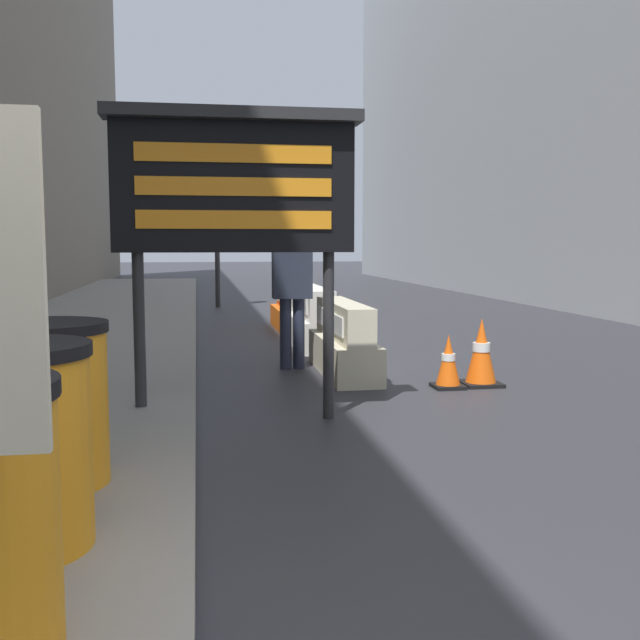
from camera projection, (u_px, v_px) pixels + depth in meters
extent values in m
cylinder|color=orange|center=(10.00, 453.00, 3.44)|extent=(0.73, 0.73, 0.90)
cylinder|color=black|center=(6.00, 351.00, 3.39)|extent=(0.76, 0.76, 0.06)
cylinder|color=orange|center=(44.00, 409.00, 4.36)|extent=(0.73, 0.73, 0.90)
cylinder|color=black|center=(41.00, 327.00, 4.32)|extent=(0.76, 0.76, 0.06)
cylinder|color=#28282B|center=(140.00, 340.00, 6.43)|extent=(0.10, 0.10, 1.50)
cylinder|color=#28282B|center=(328.00, 336.00, 6.70)|extent=(0.10, 0.10, 1.50)
cube|color=black|center=(234.00, 188.00, 6.43)|extent=(2.07, 0.24, 1.11)
cube|color=#28282B|center=(234.00, 114.00, 6.30)|extent=(2.19, 0.34, 0.10)
cube|color=orange|center=(235.00, 153.00, 6.27)|extent=(1.65, 0.02, 0.16)
cube|color=orange|center=(235.00, 187.00, 6.30)|extent=(1.65, 0.02, 0.16)
cube|color=orange|center=(235.00, 220.00, 6.33)|extent=(1.65, 0.02, 0.16)
cube|color=beige|center=(344.00, 356.00, 9.02)|extent=(0.54, 2.07, 0.44)
cube|color=beige|center=(344.00, 320.00, 8.97)|extent=(0.32, 2.07, 0.44)
cube|color=white|center=(330.00, 320.00, 8.95)|extent=(0.02, 1.66, 0.22)
cube|color=silver|center=(312.00, 331.00, 11.49)|extent=(0.62, 2.10, 0.45)
cube|color=silver|center=(312.00, 302.00, 11.44)|extent=(0.37, 2.10, 0.45)
cube|color=white|center=(299.00, 302.00, 11.41)|extent=(0.02, 1.68, 0.23)
cube|color=orange|center=(293.00, 318.00, 13.74)|extent=(0.64, 1.97, 0.39)
cube|color=orange|center=(293.00, 297.00, 13.70)|extent=(0.39, 1.97, 0.39)
cube|color=white|center=(282.00, 298.00, 13.67)|extent=(0.02, 1.58, 0.19)
cube|color=black|center=(317.00, 333.00, 12.90)|extent=(0.41, 0.41, 0.04)
cone|color=#EA560F|center=(317.00, 312.00, 12.86)|extent=(0.33, 0.33, 0.69)
cylinder|color=white|center=(317.00, 310.00, 12.86)|extent=(0.19, 0.19, 0.10)
cube|color=black|center=(481.00, 384.00, 8.30)|extent=(0.42, 0.42, 0.04)
cone|color=#EA560F|center=(481.00, 350.00, 8.26)|extent=(0.34, 0.34, 0.71)
cylinder|color=white|center=(481.00, 347.00, 8.26)|extent=(0.19, 0.19, 0.10)
cube|color=black|center=(448.00, 386.00, 8.15)|extent=(0.33, 0.33, 0.04)
cone|color=#EA560F|center=(448.00, 360.00, 8.12)|extent=(0.26, 0.26, 0.55)
cylinder|color=white|center=(448.00, 357.00, 8.12)|extent=(0.15, 0.15, 0.08)
cylinder|color=#2D2D30|center=(217.00, 233.00, 18.18)|extent=(0.12, 0.12, 3.65)
cube|color=#23281E|center=(216.00, 174.00, 17.88)|extent=(0.28, 0.28, 0.84)
sphere|color=red|center=(216.00, 161.00, 17.70)|extent=(0.15, 0.15, 0.15)
sphere|color=#392C06|center=(217.00, 173.00, 17.73)|extent=(0.15, 0.15, 0.15)
sphere|color=black|center=(217.00, 185.00, 17.76)|extent=(0.15, 0.15, 0.15)
cylinder|color=#23283D|center=(286.00, 334.00, 9.36)|extent=(0.15, 0.15, 0.89)
cylinder|color=#23283D|center=(299.00, 333.00, 9.39)|extent=(0.15, 0.15, 0.89)
cube|color=#232838|center=(292.00, 270.00, 9.30)|extent=(0.48, 0.29, 0.70)
sphere|color=gray|center=(292.00, 232.00, 9.25)|extent=(0.24, 0.24, 0.24)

